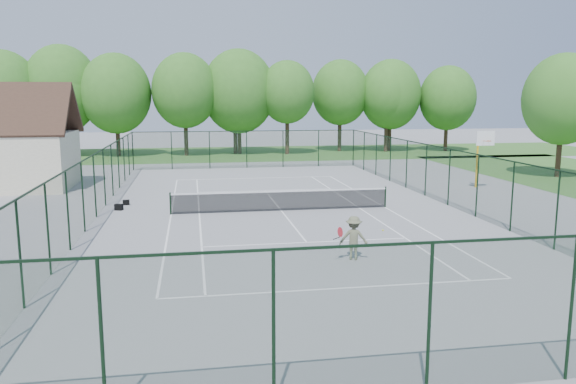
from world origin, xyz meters
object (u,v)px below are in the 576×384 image
(basketball_goal, at_px, (482,148))
(sports_bag_a, at_px, (119,207))
(tennis_net, at_px, (281,200))
(tennis_player, at_px, (354,238))

(basketball_goal, xyz_separation_m, sports_bag_a, (-21.60, -3.34, -2.41))
(tennis_net, bearing_deg, basketball_goal, 20.00)
(basketball_goal, distance_m, tennis_player, 18.62)
(tennis_net, height_order, tennis_player, tennis_player)
(sports_bag_a, bearing_deg, tennis_player, -30.07)
(sports_bag_a, distance_m, tennis_player, 14.06)
(tennis_net, relative_size, basketball_goal, 3.04)
(sports_bag_a, bearing_deg, basketball_goal, 27.24)
(tennis_net, xyz_separation_m, tennis_player, (1.16, -8.97, 0.21))
(tennis_net, distance_m, basketball_goal, 14.46)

